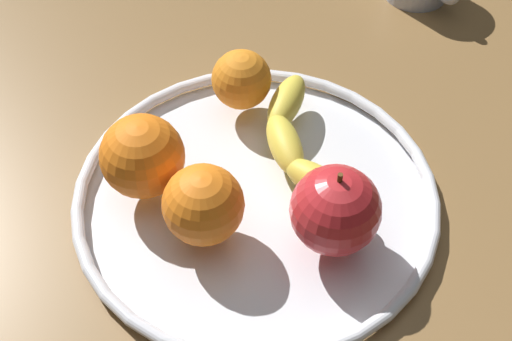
# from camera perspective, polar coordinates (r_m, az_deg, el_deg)

# --- Properties ---
(ground_plane) EXTENTS (1.25, 1.25, 0.04)m
(ground_plane) POSITION_cam_1_polar(r_m,az_deg,el_deg) (0.71, 0.00, -3.53)
(ground_plane) COLOR brown
(fruit_bowl) EXTENTS (0.35, 0.35, 0.02)m
(fruit_bowl) POSITION_cam_1_polar(r_m,az_deg,el_deg) (0.69, 0.00, -2.09)
(fruit_bowl) COLOR silver
(fruit_bowl) RESTS_ON ground_plane
(banana) EXTENTS (0.19, 0.10, 0.03)m
(banana) POSITION_cam_1_polar(r_m,az_deg,el_deg) (0.70, 3.39, 2.11)
(banana) COLOR yellow
(banana) RESTS_ON fruit_bowl
(apple) EXTENTS (0.08, 0.08, 0.09)m
(apple) POSITION_cam_1_polar(r_m,az_deg,el_deg) (0.62, 6.32, -3.14)
(apple) COLOR red
(apple) RESTS_ON fruit_bowl
(orange_back_right) EXTENTS (0.07, 0.07, 0.07)m
(orange_back_right) POSITION_cam_1_polar(r_m,az_deg,el_deg) (0.62, -4.21, -2.72)
(orange_back_right) COLOR orange
(orange_back_right) RESTS_ON fruit_bowl
(orange_center) EXTENTS (0.08, 0.08, 0.08)m
(orange_center) POSITION_cam_1_polar(r_m,az_deg,el_deg) (0.66, -9.01, 1.12)
(orange_center) COLOR orange
(orange_center) RESTS_ON fruit_bowl
(orange_back_left) EXTENTS (0.06, 0.06, 0.06)m
(orange_back_left) POSITION_cam_1_polar(r_m,az_deg,el_deg) (0.74, -1.16, 7.23)
(orange_back_left) COLOR orange
(orange_back_left) RESTS_ON fruit_bowl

